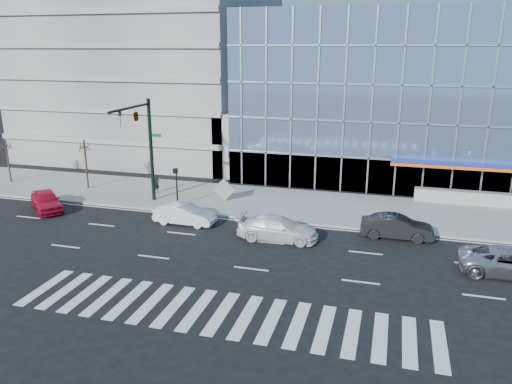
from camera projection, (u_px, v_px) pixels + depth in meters
ground at (269, 243)px, 31.48m from camera, size 160.00×160.00×0.00m
sidewalk at (294, 204)px, 38.85m from camera, size 120.00×8.00×0.15m
theatre_building at (469, 92)px, 49.77m from camera, size 42.00×26.00×15.00m
parking_garage at (158, 63)px, 57.88m from camera, size 24.00×24.00×20.00m
ramp_block at (255, 141)px, 48.83m from camera, size 6.00×8.00×6.00m
traffic_signal at (141, 127)px, 36.82m from camera, size 1.14×5.74×8.00m
ped_signal_post at (176, 181)px, 37.65m from camera, size 0.30×0.33×3.00m
street_tree_near at (84, 147)px, 42.02m from camera, size 1.10×1.10×4.23m
street_tree_far at (6, 146)px, 44.19m from camera, size 1.10×1.10×3.87m
silver_suv at (512, 263)px, 26.79m from camera, size 5.45×2.58×1.50m
white_suv at (278, 228)px, 31.84m from camera, size 5.22×2.16×1.51m
white_sedan at (185, 214)px, 34.63m from camera, size 4.32×1.55×1.42m
dark_sedan at (397, 227)px, 32.04m from camera, size 4.60×1.65×1.51m
red_sedan at (46, 201)px, 37.51m from camera, size 4.52×4.36×1.53m
pedestrian at (157, 184)px, 41.49m from camera, size 0.56×0.66×1.53m
tilted_panel at (224, 190)px, 39.25m from camera, size 1.84×0.19×1.84m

